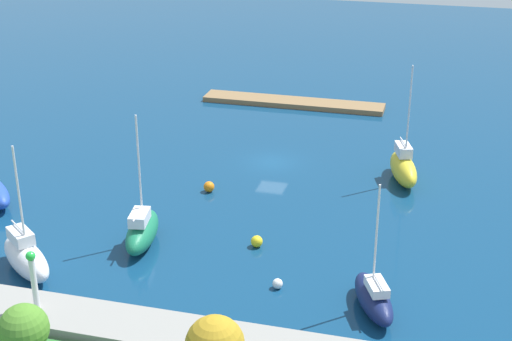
{
  "coord_description": "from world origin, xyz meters",
  "views": [
    {
      "loc": [
        -14.72,
        60.92,
        25.95
      ],
      "look_at": [
        0.0,
        5.61,
        1.5
      ],
      "focal_mm": 52.88,
      "sensor_mm": 36.0,
      "label": 1
    }
  ],
  "objects_px": {
    "sailboat_navy_mid_basin": "(374,297)",
    "mooring_buoy_yellow": "(257,241)",
    "harbor_beacon": "(33,276)",
    "mooring_buoy_white": "(278,284)",
    "sailboat_yellow_by_breakwater": "(403,167)",
    "park_tree_mideast": "(24,329)",
    "sailboat_white_lone_north": "(26,257)",
    "mooring_buoy_orange": "(209,187)",
    "sailboat_green_along_channel": "(142,230)",
    "pier_dock": "(293,102)"
  },
  "relations": [
    {
      "from": "sailboat_navy_mid_basin",
      "to": "mooring_buoy_yellow",
      "type": "relative_size",
      "value": 9.84
    },
    {
      "from": "sailboat_white_lone_north",
      "to": "mooring_buoy_yellow",
      "type": "height_order",
      "value": "sailboat_white_lone_north"
    },
    {
      "from": "sailboat_white_lone_north",
      "to": "mooring_buoy_orange",
      "type": "bearing_deg",
      "value": 101.78
    },
    {
      "from": "sailboat_yellow_by_breakwater",
      "to": "mooring_buoy_orange",
      "type": "height_order",
      "value": "sailboat_yellow_by_breakwater"
    },
    {
      "from": "harbor_beacon",
      "to": "mooring_buoy_white",
      "type": "height_order",
      "value": "harbor_beacon"
    },
    {
      "from": "sailboat_navy_mid_basin",
      "to": "mooring_buoy_yellow",
      "type": "xyz_separation_m",
      "value": [
        8.92,
        -5.97,
        -0.53
      ]
    },
    {
      "from": "mooring_buoy_yellow",
      "to": "mooring_buoy_white",
      "type": "distance_m",
      "value": 5.66
    },
    {
      "from": "pier_dock",
      "to": "sailboat_navy_mid_basin",
      "type": "bearing_deg",
      "value": 109.24
    },
    {
      "from": "pier_dock",
      "to": "sailboat_yellow_by_breakwater",
      "type": "height_order",
      "value": "sailboat_yellow_by_breakwater"
    },
    {
      "from": "sailboat_yellow_by_breakwater",
      "to": "mooring_buoy_orange",
      "type": "distance_m",
      "value": 16.45
    },
    {
      "from": "park_tree_mideast",
      "to": "mooring_buoy_white",
      "type": "bearing_deg",
      "value": -126.54
    },
    {
      "from": "pier_dock",
      "to": "park_tree_mideast",
      "type": "xyz_separation_m",
      "value": [
        2.73,
        50.38,
        3.77
      ]
    },
    {
      "from": "sailboat_green_along_channel",
      "to": "harbor_beacon",
      "type": "bearing_deg",
      "value": 159.59
    },
    {
      "from": "pier_dock",
      "to": "sailboat_green_along_channel",
      "type": "distance_m",
      "value": 34.17
    },
    {
      "from": "sailboat_yellow_by_breakwater",
      "to": "sailboat_white_lone_north",
      "type": "distance_m",
      "value": 31.45
    },
    {
      "from": "mooring_buoy_orange",
      "to": "sailboat_yellow_by_breakwater",
      "type": "bearing_deg",
      "value": -157.66
    },
    {
      "from": "sailboat_yellow_by_breakwater",
      "to": "mooring_buoy_white",
      "type": "height_order",
      "value": "sailboat_yellow_by_breakwater"
    },
    {
      "from": "harbor_beacon",
      "to": "mooring_buoy_yellow",
      "type": "bearing_deg",
      "value": -128.38
    },
    {
      "from": "park_tree_mideast",
      "to": "mooring_buoy_yellow",
      "type": "xyz_separation_m",
      "value": [
        -7.12,
        -18.22,
        -3.62
      ]
    },
    {
      "from": "park_tree_mideast",
      "to": "mooring_buoy_yellow",
      "type": "distance_m",
      "value": 19.89
    },
    {
      "from": "park_tree_mideast",
      "to": "mooring_buoy_yellow",
      "type": "bearing_deg",
      "value": -111.35
    },
    {
      "from": "park_tree_mideast",
      "to": "sailboat_navy_mid_basin",
      "type": "distance_m",
      "value": 20.42
    },
    {
      "from": "pier_dock",
      "to": "sailboat_green_along_channel",
      "type": "height_order",
      "value": "sailboat_green_along_channel"
    },
    {
      "from": "sailboat_white_lone_north",
      "to": "sailboat_navy_mid_basin",
      "type": "relative_size",
      "value": 1.1
    },
    {
      "from": "harbor_beacon",
      "to": "sailboat_green_along_channel",
      "type": "distance_m",
      "value": 11.19
    },
    {
      "from": "park_tree_mideast",
      "to": "sailboat_yellow_by_breakwater",
      "type": "height_order",
      "value": "sailboat_yellow_by_breakwater"
    },
    {
      "from": "sailboat_yellow_by_breakwater",
      "to": "park_tree_mideast",
      "type": "bearing_deg",
      "value": -43.94
    },
    {
      "from": "mooring_buoy_orange",
      "to": "mooring_buoy_yellow",
      "type": "height_order",
      "value": "mooring_buoy_orange"
    },
    {
      "from": "mooring_buoy_white",
      "to": "sailboat_green_along_channel",
      "type": "bearing_deg",
      "value": -16.57
    },
    {
      "from": "mooring_buoy_white",
      "to": "sailboat_white_lone_north",
      "type": "bearing_deg",
      "value": 8.33
    },
    {
      "from": "pier_dock",
      "to": "sailboat_yellow_by_breakwater",
      "type": "xyz_separation_m",
      "value": [
        -13.4,
        17.91,
        1.01
      ]
    },
    {
      "from": "sailboat_navy_mid_basin",
      "to": "sailboat_yellow_by_breakwater",
      "type": "bearing_deg",
      "value": -23.86
    },
    {
      "from": "sailboat_white_lone_north",
      "to": "sailboat_navy_mid_basin",
      "type": "height_order",
      "value": "sailboat_white_lone_north"
    },
    {
      "from": "sailboat_yellow_by_breakwater",
      "to": "mooring_buoy_yellow",
      "type": "bearing_deg",
      "value": -49.82
    },
    {
      "from": "sailboat_white_lone_north",
      "to": "park_tree_mideast",
      "type": "bearing_deg",
      "value": -20.15
    },
    {
      "from": "park_tree_mideast",
      "to": "mooring_buoy_orange",
      "type": "distance_m",
      "value": 26.49
    },
    {
      "from": "sailboat_white_lone_north",
      "to": "mooring_buoy_yellow",
      "type": "distance_m",
      "value": 15.69
    },
    {
      "from": "harbor_beacon",
      "to": "sailboat_navy_mid_basin",
      "type": "height_order",
      "value": "sailboat_navy_mid_basin"
    },
    {
      "from": "mooring_buoy_orange",
      "to": "mooring_buoy_white",
      "type": "relative_size",
      "value": 1.31
    },
    {
      "from": "pier_dock",
      "to": "mooring_buoy_orange",
      "type": "distance_m",
      "value": 24.22
    },
    {
      "from": "sailboat_navy_mid_basin",
      "to": "sailboat_green_along_channel",
      "type": "relative_size",
      "value": 0.86
    },
    {
      "from": "pier_dock",
      "to": "sailboat_green_along_channel",
      "type": "relative_size",
      "value": 2.07
    },
    {
      "from": "sailboat_white_lone_north",
      "to": "sailboat_navy_mid_basin",
      "type": "xyz_separation_m",
      "value": [
        -22.74,
        -1.42,
        -0.27
      ]
    },
    {
      "from": "harbor_beacon",
      "to": "mooring_buoy_white",
      "type": "bearing_deg",
      "value": -148.99
    },
    {
      "from": "sailboat_yellow_by_breakwater",
      "to": "sailboat_white_lone_north",
      "type": "bearing_deg",
      "value": -64.05
    },
    {
      "from": "mooring_buoy_yellow",
      "to": "sailboat_white_lone_north",
      "type": "bearing_deg",
      "value": 28.13
    },
    {
      "from": "sailboat_green_along_channel",
      "to": "mooring_buoy_orange",
      "type": "xyz_separation_m",
      "value": [
        -1.73,
        -9.82,
        -0.7
      ]
    },
    {
      "from": "pier_dock",
      "to": "mooring_buoy_yellow",
      "type": "xyz_separation_m",
      "value": [
        -4.39,
        32.17,
        0.15
      ]
    },
    {
      "from": "sailboat_yellow_by_breakwater",
      "to": "mooring_buoy_yellow",
      "type": "height_order",
      "value": "sailboat_yellow_by_breakwater"
    },
    {
      "from": "mooring_buoy_orange",
      "to": "mooring_buoy_yellow",
      "type": "distance_m",
      "value": 10.12
    }
  ]
}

